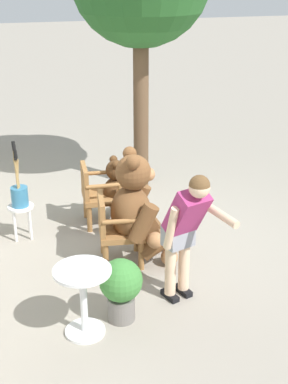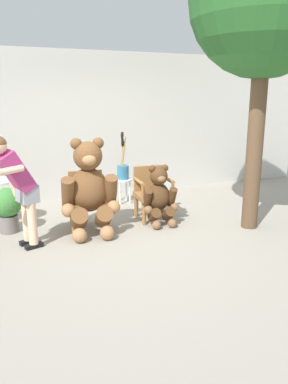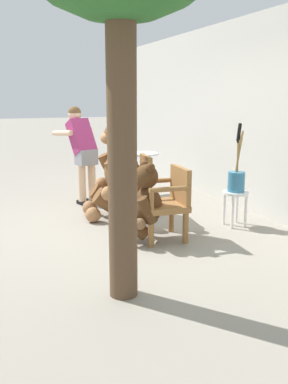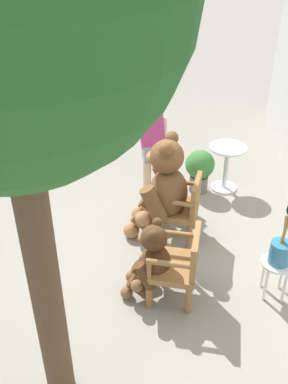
{
  "view_description": "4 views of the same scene",
  "coord_description": "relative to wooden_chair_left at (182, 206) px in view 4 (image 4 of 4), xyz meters",
  "views": [
    {
      "loc": [
        -6.12,
        1.92,
        3.35
      ],
      "look_at": [
        -0.12,
        0.17,
        0.69
      ],
      "focal_mm": 50.0,
      "sensor_mm": 36.0,
      "label": 1
    },
    {
      "loc": [
        -1.85,
        -4.79,
        2.01
      ],
      "look_at": [
        0.26,
        0.29,
        0.56
      ],
      "focal_mm": 35.0,
      "sensor_mm": 36.0,
      "label": 2
    },
    {
      "loc": [
        5.01,
        -1.44,
        1.67
      ],
      "look_at": [
        0.37,
        0.42,
        0.55
      ],
      "focal_mm": 40.0,
      "sensor_mm": 36.0,
      "label": 3
    },
    {
      "loc": [
        4.01,
        0.66,
        3.51
      ],
      "look_at": [
        -0.22,
        0.19,
        0.84
      ],
      "focal_mm": 40.0,
      "sensor_mm": 36.0,
      "label": 4
    }
  ],
  "objects": [
    {
      "name": "person_visitor",
      "position": [
        -1.02,
        -0.49,
        0.44
      ],
      "size": [
        0.75,
        0.63,
        1.52
      ],
      "color": "black",
      "rests_on": "ground"
    },
    {
      "name": "wooden_chair_left",
      "position": [
        0.0,
        0.0,
        0.0
      ],
      "size": [
        0.63,
        0.6,
        0.86
      ],
      "color": "olive",
      "rests_on": "ground"
    },
    {
      "name": "round_side_table",
      "position": [
        -1.26,
        0.63,
        -0.01
      ],
      "size": [
        0.56,
        0.56,
        0.72
      ],
      "color": "silver",
      "rests_on": "ground"
    },
    {
      "name": "white_stool",
      "position": [
        0.96,
        1.05,
        -0.11
      ],
      "size": [
        0.34,
        0.34,
        0.46
      ],
      "color": "white",
      "rests_on": "ground"
    },
    {
      "name": "ground_plane",
      "position": [
        0.54,
        -0.64,
        -0.46
      ],
      "size": [
        60.0,
        60.0,
        0.0
      ],
      "primitive_type": "plane",
      "color": "gray"
    },
    {
      "name": "wooden_chair_right",
      "position": [
        1.1,
        0.0,
        0.0
      ],
      "size": [
        0.6,
        0.56,
        0.86
      ],
      "color": "olive",
      "rests_on": "ground"
    },
    {
      "name": "teddy_bear_small",
      "position": [
        1.09,
        -0.29,
        0.0
      ],
      "size": [
        0.57,
        0.55,
        0.95
      ],
      "color": "#4C3019",
      "rests_on": "ground"
    },
    {
      "name": "potted_plant",
      "position": [
        -1.15,
        0.23,
        -0.07
      ],
      "size": [
        0.44,
        0.44,
        0.68
      ],
      "color": "slate",
      "rests_on": "ground"
    },
    {
      "name": "brush_bucket",
      "position": [
        0.96,
        1.05,
        0.19
      ],
      "size": [
        0.22,
        0.22,
        0.88
      ],
      "color": "teal",
      "rests_on": "white_stool"
    },
    {
      "name": "teddy_bear_large",
      "position": [
        -0.02,
        -0.26,
        0.23
      ],
      "size": [
        0.86,
        0.85,
        1.41
      ],
      "color": "brown",
      "rests_on": "ground"
    }
  ]
}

